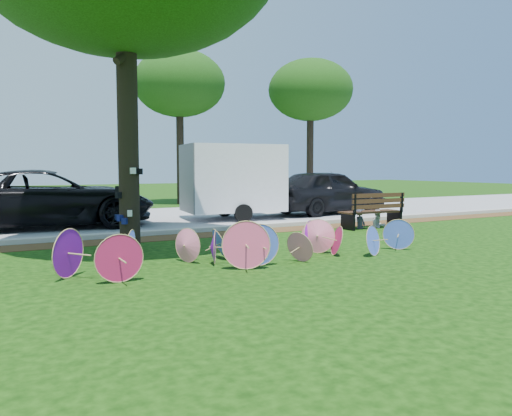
# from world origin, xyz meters

# --- Properties ---
(ground) EXTENTS (90.00, 90.00, 0.00)m
(ground) POSITION_xyz_m (0.00, 0.00, 0.00)
(ground) COLOR black
(ground) RESTS_ON ground
(mulch_strip) EXTENTS (90.00, 1.00, 0.01)m
(mulch_strip) POSITION_xyz_m (0.00, 4.50, 0.01)
(mulch_strip) COLOR #472D16
(mulch_strip) RESTS_ON ground
(curb) EXTENTS (90.00, 0.30, 0.12)m
(curb) POSITION_xyz_m (0.00, 5.20, 0.06)
(curb) COLOR #B7B5AD
(curb) RESTS_ON ground
(street) EXTENTS (90.00, 8.00, 0.01)m
(street) POSITION_xyz_m (0.00, 9.35, 0.01)
(street) COLOR gray
(street) RESTS_ON ground
(parasol_pile) EXTENTS (7.45, 1.81, 0.88)m
(parasol_pile) POSITION_xyz_m (-0.57, 0.55, 0.37)
(parasol_pile) COLOR #C11C53
(parasol_pile) RESTS_ON ground
(black_van) EXTENTS (6.38, 3.31, 1.72)m
(black_van) POSITION_xyz_m (-3.18, 8.23, 0.86)
(black_van) COLOR black
(black_van) RESTS_ON ground
(dark_pickup) EXTENTS (5.21, 2.57, 1.71)m
(dark_pickup) POSITION_xyz_m (6.78, 7.88, 0.85)
(dark_pickup) COLOR black
(dark_pickup) RESTS_ON ground
(cargo_trailer) EXTENTS (3.46, 2.43, 2.86)m
(cargo_trailer) POSITION_xyz_m (2.71, 7.75, 1.43)
(cargo_trailer) COLOR white
(cargo_trailer) RESTS_ON ground
(park_bench) EXTENTS (1.99, 0.77, 1.03)m
(park_bench) POSITION_xyz_m (5.23, 3.60, 0.52)
(park_bench) COLOR black
(park_bench) RESTS_ON ground
(person_left) EXTENTS (0.47, 0.39, 1.11)m
(person_left) POSITION_xyz_m (4.88, 3.65, 0.56)
(person_left) COLOR #343747
(person_left) RESTS_ON ground
(person_right) EXTENTS (0.56, 0.47, 1.01)m
(person_right) POSITION_xyz_m (5.58, 3.65, 0.51)
(person_right) COLOR silver
(person_right) RESTS_ON ground
(bg_trees) EXTENTS (23.83, 5.66, 7.40)m
(bg_trees) POSITION_xyz_m (1.56, 14.85, 5.77)
(bg_trees) COLOR black
(bg_trees) RESTS_ON ground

